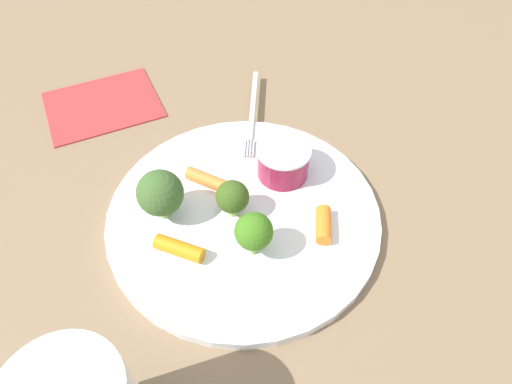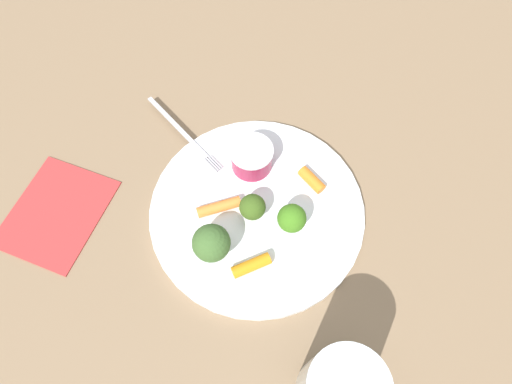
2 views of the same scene
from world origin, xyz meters
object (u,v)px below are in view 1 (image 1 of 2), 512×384
object	(u,v)px
broccoli_floret_1	(258,231)
fork	(252,112)
broccoli_floret_0	(232,195)
carrot_stick_1	(324,225)
napkin	(103,104)
sauce_cup	(283,161)
broccoli_floret_2	(160,193)
carrot_stick_0	(211,181)
plate	(244,214)
carrot_stick_2	(179,248)

from	to	relation	value
broccoli_floret_1	fork	bearing A→B (deg)	-10.65
broccoli_floret_0	carrot_stick_1	bearing A→B (deg)	-117.32
broccoli_floret_0	napkin	size ratio (longest dim) A/B	0.30
carrot_stick_1	napkin	distance (m)	0.35
sauce_cup	napkin	world-z (taller)	sauce_cup
broccoli_floret_2	carrot_stick_1	distance (m)	0.17
broccoli_floret_0	carrot_stick_1	distance (m)	0.10
carrot_stick_1	broccoli_floret_2	bearing A→B (deg)	70.61
carrot_stick_0	napkin	size ratio (longest dim) A/B	0.40
plate	carrot_stick_1	xyz separation A→B (m)	(-0.04, -0.07, 0.01)
plate	broccoli_floret_2	xyz separation A→B (m)	(0.01, 0.08, 0.04)
broccoli_floret_0	carrot_stick_0	xyz separation A→B (m)	(0.04, 0.02, -0.02)
broccoli_floret_2	carrot_stick_2	xyz separation A→B (m)	(-0.05, -0.01, -0.03)
sauce_cup	fork	distance (m)	0.11
carrot_stick_0	napkin	xyz separation A→B (m)	(0.19, 0.12, -0.02)
plate	carrot_stick_1	bearing A→B (deg)	-118.94
broccoli_floret_0	broccoli_floret_1	size ratio (longest dim) A/B	0.84
sauce_cup	carrot_stick_0	xyz separation A→B (m)	(-0.00, 0.08, -0.01)
carrot_stick_0	broccoli_floret_1	bearing A→B (deg)	-161.12
plate	napkin	distance (m)	0.28
carrot_stick_0	fork	distance (m)	0.13
plate	sauce_cup	xyz separation A→B (m)	(0.04, -0.05, 0.03)
broccoli_floret_2	sauce_cup	bearing A→B (deg)	-77.48
broccoli_floret_0	broccoli_floret_1	world-z (taller)	broccoli_floret_1
sauce_cup	broccoli_floret_2	world-z (taller)	broccoli_floret_2
plate	broccoli_floret_1	world-z (taller)	broccoli_floret_1
napkin	broccoli_floret_0	bearing A→B (deg)	-148.70
broccoli_floret_2	carrot_stick_2	size ratio (longest dim) A/B	1.18
broccoli_floret_2	napkin	xyz separation A→B (m)	(0.22, 0.07, -0.04)
broccoli_floret_1	plate	bearing A→B (deg)	4.92
carrot_stick_1	napkin	xyz separation A→B (m)	(0.27, 0.22, -0.02)
broccoli_floret_2	napkin	bearing A→B (deg)	17.39
broccoli_floret_2	broccoli_floret_1	bearing A→B (deg)	-127.25
plate	fork	distance (m)	0.16
plate	napkin	world-z (taller)	plate
broccoli_floret_0	carrot_stick_2	bearing A→B (deg)	123.67
broccoli_floret_2	carrot_stick_0	world-z (taller)	broccoli_floret_2
sauce_cup	broccoli_floret_1	world-z (taller)	broccoli_floret_1
broccoli_floret_2	fork	size ratio (longest dim) A/B	0.35
carrot_stick_2	broccoli_floret_2	bearing A→B (deg)	10.67
broccoli_floret_1	carrot_stick_2	distance (m)	0.08
sauce_cup	carrot_stick_1	xyz separation A→B (m)	(-0.09, -0.02, -0.01)
fork	napkin	size ratio (longest dim) A/B	1.14
sauce_cup	napkin	xyz separation A→B (m)	(0.19, 0.20, -0.03)
sauce_cup	broccoli_floret_2	xyz separation A→B (m)	(-0.03, 0.14, 0.02)
broccoli_floret_0	fork	xyz separation A→B (m)	(0.15, -0.05, -0.02)
fork	napkin	xyz separation A→B (m)	(0.08, 0.19, -0.01)
broccoli_floret_0	broccoli_floret_2	bearing A→B (deg)	81.36
plate	carrot_stick_1	distance (m)	0.09
sauce_cup	carrot_stick_1	bearing A→B (deg)	-166.62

